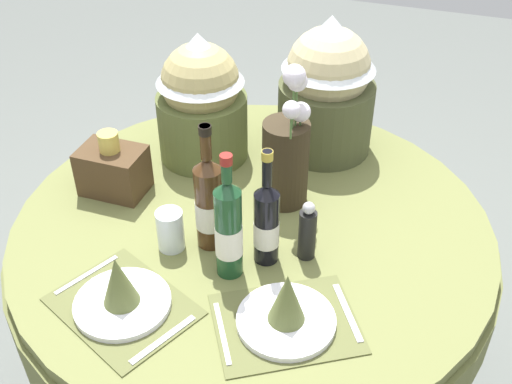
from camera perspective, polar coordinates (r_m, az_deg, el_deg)
name	(u,v)px	position (r m, az deg, el deg)	size (l,w,h in m)	color
dining_table	(252,255)	(1.91, -0.34, -5.70)	(1.41, 1.41, 0.78)	olive
place_setting_left	(121,293)	(1.58, -12.15, -8.96)	(0.42, 0.38, 0.16)	brown
place_setting_right	(287,310)	(1.51, 2.78, -10.66)	(0.43, 0.40, 0.16)	brown
flower_vase	(287,155)	(1.81, 2.79, 3.39)	(0.14, 0.16, 0.45)	#332819
wine_bottle_left	(209,202)	(1.67, -4.28, -0.92)	(0.08, 0.08, 0.38)	#422814
wine_bottle_centre	(266,222)	(1.62, 0.95, -2.76)	(0.07, 0.07, 0.34)	black
wine_bottle_right	(229,229)	(1.58, -2.51, -3.37)	(0.07, 0.07, 0.36)	#194223
tumbler_near_right	(170,230)	(1.72, -7.77, -3.43)	(0.07, 0.07, 0.12)	silver
pepper_mill	(307,232)	(1.66, 4.67, -3.64)	(0.05, 0.05, 0.18)	black
gift_tub_back_left	(201,94)	(2.00, -5.00, 8.84)	(0.29, 0.29, 0.43)	#566033
gift_tub_back_centre	(327,82)	(2.04, 6.49, 9.88)	(0.31, 0.31, 0.46)	#474C2D
woven_basket_side_left	(113,169)	(1.95, -12.82, 2.04)	(0.19, 0.13, 0.20)	#47331E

